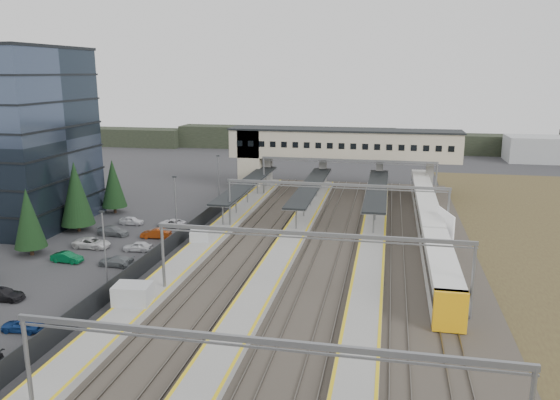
% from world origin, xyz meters
% --- Properties ---
extents(ground, '(220.00, 220.00, 0.00)m').
position_xyz_m(ground, '(0.00, 0.00, 0.00)').
color(ground, '#2B2B2D').
rests_on(ground, ground).
extents(conifer_row, '(4.42, 49.82, 9.50)m').
position_xyz_m(conifer_row, '(-22.00, -3.86, 4.84)').
color(conifer_row, black).
rests_on(conifer_row, ground).
extents(car_park, '(10.75, 44.76, 1.29)m').
position_xyz_m(car_park, '(-13.77, -7.37, 0.61)').
color(car_park, '#B9B8BE').
rests_on(car_park, ground).
extents(lampposts, '(0.50, 53.25, 8.07)m').
position_xyz_m(lampposts, '(-8.00, 1.25, 4.34)').
color(lampposts, slate).
rests_on(lampposts, ground).
extents(fence, '(0.08, 90.00, 2.00)m').
position_xyz_m(fence, '(-6.50, 5.00, 1.00)').
color(fence, '#26282B').
rests_on(fence, ground).
extents(relay_cabin_near, '(3.42, 2.67, 2.66)m').
position_xyz_m(relay_cabin_near, '(-3.17, -12.19, 1.33)').
color(relay_cabin_near, '#A1A4A6').
rests_on(relay_cabin_near, ground).
extents(relay_cabin_far, '(2.72, 2.45, 2.10)m').
position_xyz_m(relay_cabin_far, '(-3.65, 6.60, 1.05)').
color(relay_cabin_far, '#A1A4A6').
rests_on(relay_cabin_far, ground).
extents(rail_corridor, '(34.00, 90.00, 0.92)m').
position_xyz_m(rail_corridor, '(9.34, 5.00, 0.29)').
color(rail_corridor, '#3C352E').
rests_on(rail_corridor, ground).
extents(canopies, '(23.10, 30.00, 3.28)m').
position_xyz_m(canopies, '(7.00, 27.00, 3.92)').
color(canopies, black).
rests_on(canopies, ground).
extents(footbridge, '(40.40, 6.40, 11.20)m').
position_xyz_m(footbridge, '(7.70, 42.00, 7.93)').
color(footbridge, '#BAB295').
rests_on(footbridge, ground).
extents(gantries, '(28.40, 62.28, 7.17)m').
position_xyz_m(gantries, '(12.00, 3.00, 6.00)').
color(gantries, slate).
rests_on(gantries, ground).
extents(train, '(2.75, 57.38, 3.46)m').
position_xyz_m(train, '(24.00, 17.26, 1.97)').
color(train, silver).
rests_on(train, ground).
extents(billboard, '(1.53, 5.47, 4.69)m').
position_xyz_m(billboard, '(25.57, 12.02, 3.12)').
color(billboard, slate).
rests_on(billboard, ground).
extents(treeline_far, '(170.00, 19.00, 7.00)m').
position_xyz_m(treeline_far, '(23.81, 92.28, 2.95)').
color(treeline_far, black).
rests_on(treeline_far, ground).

